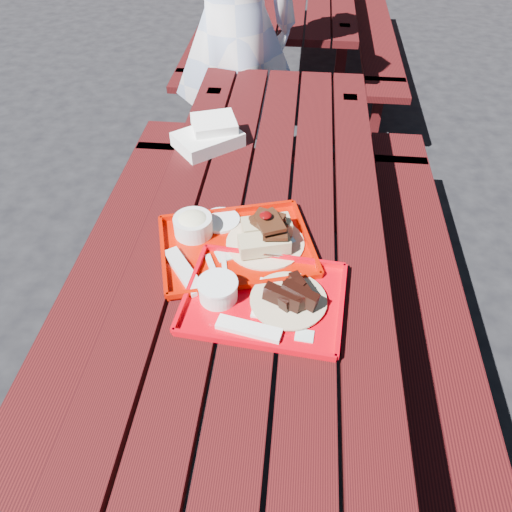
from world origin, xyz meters
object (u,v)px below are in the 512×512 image
Objects in this scene: near_tray at (235,237)px; far_tray at (261,298)px; person at (234,28)px; picnic_table_near at (261,282)px; picnic_table_far at (297,4)px.

far_tray is (0.10, -0.22, -0.01)m from near_tray.
person is (-0.28, 1.60, 0.11)m from far_tray.
picnic_table_near is 4.72× the size of near_tray.
near_tray reaches higher than picnic_table_near.
far_tray is (0.02, -0.25, 0.21)m from picnic_table_near.
near_tray is at bearing -152.41° from picnic_table_near.
near_tray is 0.29× the size of person.
near_tray reaches higher than picnic_table_far.
person is at bearing 97.66° from near_tray.
person reaches higher than far_tray.
person is (-0.26, -1.45, 0.33)m from picnic_table_far.
far_tray reaches higher than picnic_table_near.
picnic_table_far is at bearing 88.52° from near_tray.
far_tray is 1.63m from person.
person reaches higher than picnic_table_far.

